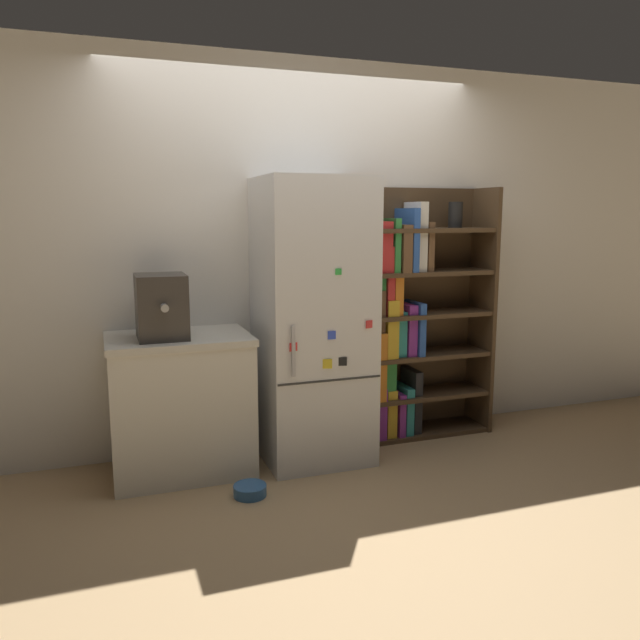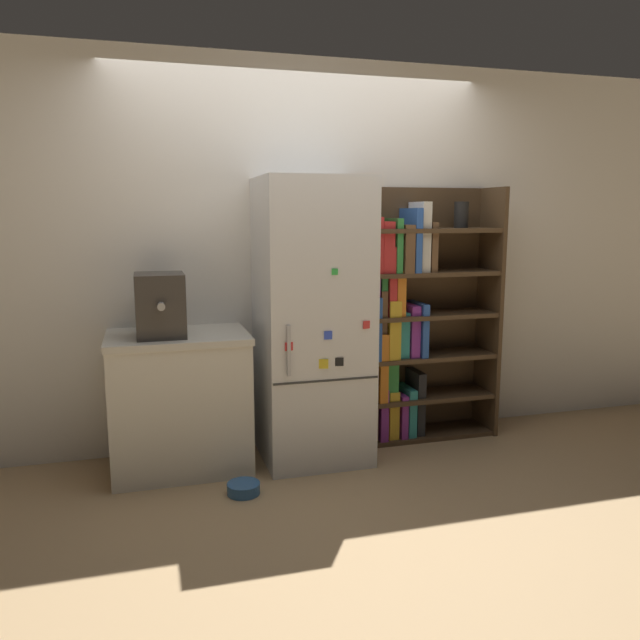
# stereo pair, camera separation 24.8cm
# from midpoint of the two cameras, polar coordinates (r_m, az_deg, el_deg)

# --- Properties ---
(ground_plane) EXTENTS (16.00, 16.00, 0.00)m
(ground_plane) POSITION_cam_midpoint_polar(r_m,az_deg,el_deg) (4.13, 1.54, -12.86)
(ground_plane) COLOR tan
(wall_back) EXTENTS (8.00, 0.05, 2.60)m
(wall_back) POSITION_cam_midpoint_polar(r_m,az_deg,el_deg) (4.28, -0.30, 5.88)
(wall_back) COLOR white
(wall_back) RESTS_ON ground_plane
(refrigerator) EXTENTS (0.67, 0.67, 1.81)m
(refrigerator) POSITION_cam_midpoint_polar(r_m,az_deg,el_deg) (3.99, 1.06, -0.11)
(refrigerator) COLOR silver
(refrigerator) RESTS_ON ground_plane
(bookshelf) EXTENTS (0.99, 0.35, 1.77)m
(bookshelf) POSITION_cam_midpoint_polar(r_m,az_deg,el_deg) (4.44, 9.63, -0.13)
(bookshelf) COLOR #4C3823
(bookshelf) RESTS_ON ground_plane
(kitchen_counter) EXTENTS (0.85, 0.60, 0.86)m
(kitchen_counter) POSITION_cam_midpoint_polar(r_m,az_deg,el_deg) (3.98, -10.94, -7.33)
(kitchen_counter) COLOR silver
(kitchen_counter) RESTS_ON ground_plane
(espresso_machine) EXTENTS (0.28, 0.38, 0.38)m
(espresso_machine) POSITION_cam_midpoint_polar(r_m,az_deg,el_deg) (3.79, -12.60, 1.33)
(espresso_machine) COLOR #38332D
(espresso_machine) RESTS_ON kitchen_counter
(pet_bowl) EXTENTS (0.19, 0.19, 0.07)m
(pet_bowl) POSITION_cam_midpoint_polar(r_m,az_deg,el_deg) (3.70, -5.04, -15.05)
(pet_bowl) COLOR #3366A5
(pet_bowl) RESTS_ON ground_plane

